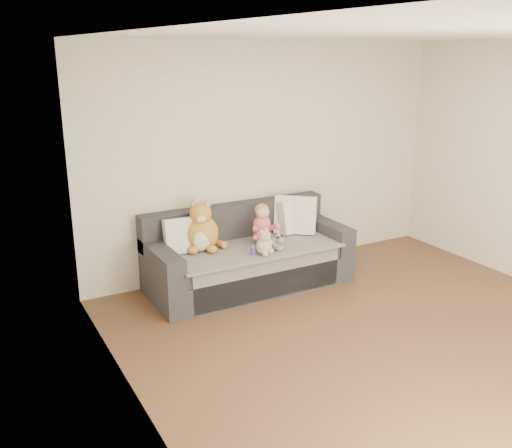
% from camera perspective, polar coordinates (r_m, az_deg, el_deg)
% --- Properties ---
extents(room_shell, '(5.00, 5.00, 5.00)m').
position_cam_1_polar(room_shell, '(4.95, 13.46, 2.61)').
color(room_shell, brown).
rests_on(room_shell, ground).
extents(sofa, '(2.20, 0.94, 0.85)m').
position_cam_1_polar(sofa, '(6.25, -0.84, -3.42)').
color(sofa, '#29292E').
rests_on(sofa, ground).
extents(cushion_left, '(0.41, 0.21, 0.38)m').
position_cam_1_polar(cushion_left, '(5.94, -7.27, -1.13)').
color(cushion_left, white).
rests_on(cushion_left, sofa).
extents(cushion_right_back, '(0.45, 0.26, 0.40)m').
position_cam_1_polar(cushion_right_back, '(6.57, 3.89, 0.85)').
color(cushion_right_back, white).
rests_on(cushion_right_back, sofa).
extents(cushion_right_front, '(0.49, 0.46, 0.44)m').
position_cam_1_polar(cushion_right_front, '(6.52, 3.96, 0.93)').
color(cushion_right_front, white).
rests_on(cushion_right_front, sofa).
extents(toddler, '(0.31, 0.45, 0.44)m').
position_cam_1_polar(toddler, '(6.14, 0.72, -0.33)').
color(toddler, '#E14F78').
rests_on(toddler, sofa).
extents(plush_cat, '(0.44, 0.40, 0.58)m').
position_cam_1_polar(plush_cat, '(5.98, -5.50, -0.66)').
color(plush_cat, '#B07227').
rests_on(plush_cat, sofa).
extents(teddy_bear, '(0.21, 0.17, 0.28)m').
position_cam_1_polar(teddy_bear, '(5.85, 0.86, -1.99)').
color(teddy_bear, tan).
rests_on(teddy_bear, sofa).
extents(plush_cow, '(0.14, 0.22, 0.18)m').
position_cam_1_polar(plush_cow, '(5.99, 2.02, -1.94)').
color(plush_cow, white).
rests_on(plush_cow, sofa).
extents(sippy_cup, '(0.09, 0.06, 0.10)m').
position_cam_1_polar(sippy_cup, '(5.86, -0.31, -2.57)').
color(sippy_cup, '#5B3798').
rests_on(sippy_cup, sofa).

